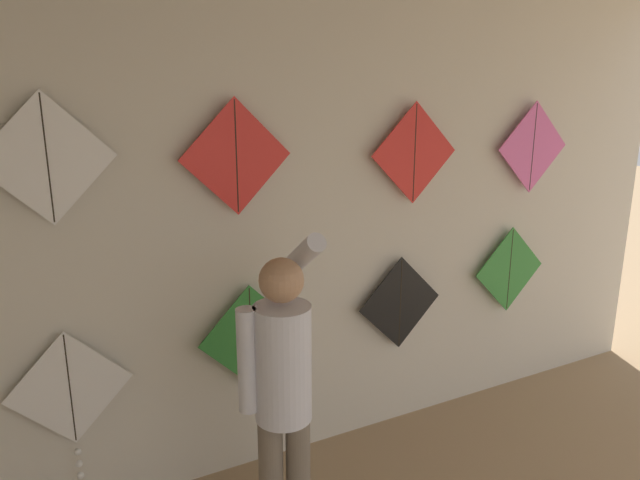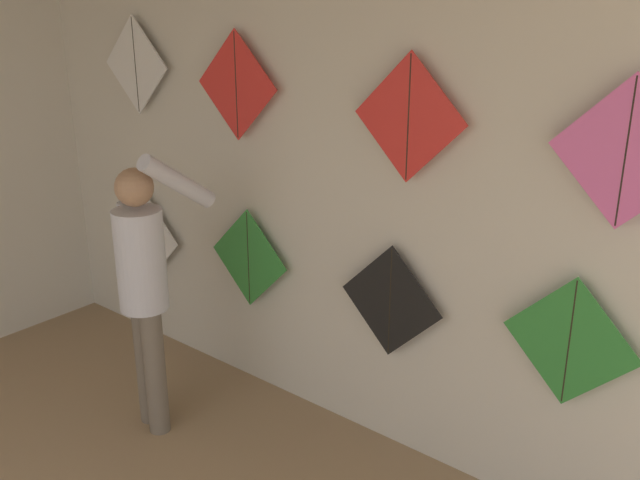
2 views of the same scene
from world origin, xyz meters
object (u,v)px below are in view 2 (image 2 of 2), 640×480
Objects in this scene: shopkeeper at (144,278)px; kite_0 at (149,241)px; kite_3 at (569,342)px; kite_6 at (409,118)px; kite_5 at (236,85)px; kite_1 at (249,258)px; kite_4 at (136,65)px; kite_2 at (390,302)px; kite_7 at (626,153)px.

shopkeeper is 1.98× the size of kite_0.
kite_6 is (-0.86, 0.00, 0.87)m from kite_3.
kite_1 is at bearing 0.00° from kite_5.
kite_4 reaches higher than kite_6.
shopkeeper is 0.69m from kite_1.
kite_6 reaches higher than kite_2.
kite_6 reaches higher than kite_3.
kite_3 is at bearing 0.00° from kite_1.
shopkeeper is 2.17m from kite_3.
kite_3 reaches higher than kite_2.
kite_7 is at bearing 0.00° from kite_5.
kite_4 is (-2.90, 0.00, 0.98)m from kite_3.
kite_0 is at bearing -177.71° from kite_4.
kite_5 is at bearing 0.05° from kite_0.
kite_1 is (0.97, 0.00, 0.11)m from kite_0.
kite_0 is 1.34× the size of kite_4.
kite_5 is 1.00× the size of kite_6.
kite_2 is 2.24m from kite_4.
kite_7 is at bearing 0.00° from kite_1.
kite_1 is 1.00× the size of kite_3.
kite_5 is at bearing 180.00° from kite_3.
kite_4 is 0.90m from kite_5.
kite_0 is 3.22m from kite_7.
kite_1 is 1.00× the size of kite_6.
kite_2 is 1.00× the size of kite_7.
kite_6 is (1.20, 0.68, 0.90)m from shopkeeper.
kite_1 is 1.46m from kite_6.
kite_5 is (0.92, 0.00, 1.13)m from kite_0.
shopkeeper is 2.45m from kite_7.
kite_5 is (-0.05, 0.00, 1.02)m from kite_1.
kite_7 is (2.12, 0.00, -0.08)m from kite_5.
kite_3 is at bearing 0.00° from kite_5.
kite_2 is 1.00× the size of kite_4.
kite_7 reaches higher than kite_2.
kite_4 reaches higher than shopkeeper.
shopkeeper is at bearing -99.48° from kite_1.
kite_2 is at bearing 0.00° from kite_4.
kite_5 reaches higher than kite_1.
kite_0 is 1.34× the size of kite_6.
kite_5 is (0.90, 0.00, -0.05)m from kite_4.
kite_6 reaches higher than kite_0.
kite_1 is at bearing 96.21° from shopkeeper.
kite_6 is (0.07, 0.00, 0.95)m from kite_2.
kite_3 is 3.06m from kite_4.
kite_0 is 1.34× the size of kite_1.
kite_4 reaches higher than kite_1.
kite_7 is (1.05, 0.00, 0.93)m from kite_2.
kite_5 is at bearing 180.00° from kite_2.
kite_0 is 0.97m from kite_1.
kite_4 is (-0.95, 0.00, 1.07)m from kite_1.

